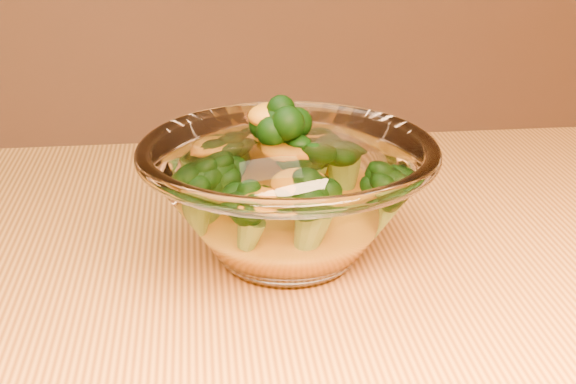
# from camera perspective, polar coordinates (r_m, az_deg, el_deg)

# --- Properties ---
(glass_bowl) EXTENTS (0.21, 0.21, 0.10)m
(glass_bowl) POSITION_cam_1_polar(r_m,az_deg,el_deg) (0.58, -0.00, -0.43)
(glass_bowl) COLOR white
(glass_bowl) RESTS_ON table
(cheese_sauce) EXTENTS (0.12, 0.12, 0.03)m
(cheese_sauce) POSITION_cam_1_polar(r_m,az_deg,el_deg) (0.59, -0.00, -2.23)
(cheese_sauce) COLOR orange
(cheese_sauce) RESTS_ON glass_bowl
(broccoli_heap) EXTENTS (0.14, 0.13, 0.09)m
(broccoli_heap) POSITION_cam_1_polar(r_m,az_deg,el_deg) (0.58, -0.41, 1.29)
(broccoli_heap) COLOR black
(broccoli_heap) RESTS_ON cheese_sauce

